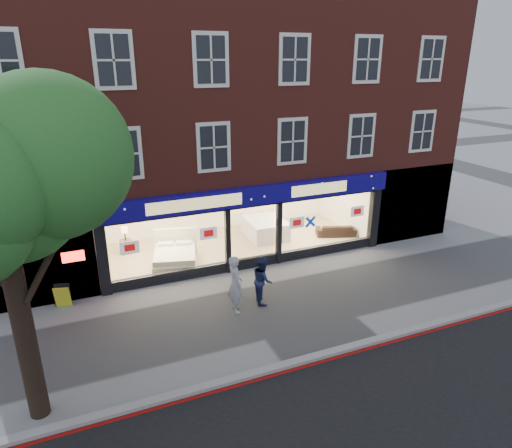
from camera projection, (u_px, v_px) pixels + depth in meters
ground at (289, 304)px, 15.12m from camera, size 120.00×120.00×0.00m
kerb_line at (340, 357)px, 12.44m from camera, size 60.00×0.10×0.01m
kerb_stone at (336, 351)px, 12.59m from camera, size 60.00×0.25×0.12m
showroom_floor at (234, 245)px, 19.64m from camera, size 11.00×4.50×0.10m
building at (217, 83)px, 18.80m from camera, size 19.00×8.26×10.30m
display_bed at (175, 256)px, 17.70m from camera, size 2.12×2.38×1.14m
bedside_table at (126, 246)px, 18.70m from camera, size 0.45×0.45×0.55m
mattress_stack at (265, 228)px, 20.34m from camera, size 1.67×2.08×0.80m
sofa at (336, 230)px, 20.54m from camera, size 1.89×1.27×0.51m
a_board at (63, 296)px, 14.81m from camera, size 0.57×0.44×0.77m
pedestrian_grey at (235, 284)px, 14.38m from camera, size 0.47×0.70×1.91m
pedestrian_blue at (263, 280)px, 14.97m from camera, size 0.76×0.89×1.60m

